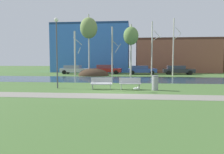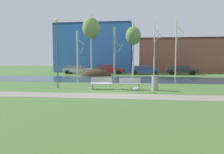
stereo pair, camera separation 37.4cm
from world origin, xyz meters
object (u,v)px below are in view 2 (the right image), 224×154
Objects in this scene: parked_van_nearest_silver at (77,69)px; parked_hatch_third_blue at (144,70)px; trash_bin at (155,83)px; streetlamp at (57,42)px; parked_sedan_second_red at (109,69)px; bench_right at (130,83)px; parked_wagon_fourth_dark at (181,70)px; seagull at (136,89)px; bench_left at (101,83)px.

parked_van_nearest_silver reaches higher than parked_hatch_third_blue.
streetlamp is (-7.39, 0.40, 3.03)m from trash_bin.
parked_hatch_third_blue is (5.58, -0.54, -0.04)m from parked_sedan_second_red.
streetlamp is at bearing 176.94° from trash_bin.
trash_bin is (1.79, -0.21, 0.08)m from bench_right.
parked_hatch_third_blue is at bearing -177.45° from parked_wagon_fourth_dark.
seagull is at bearing -61.87° from parked_van_nearest_silver.
trash_bin is 8.00m from streetlamp.
parked_van_nearest_silver reaches higher than bench_right.
bench_right is 3.44× the size of seagull.
parked_wagon_fourth_dark is at bearing 69.82° from seagull.
streetlamp is 18.23m from parked_sedan_second_red.
bench_left is 1.00× the size of bench_right.
parked_wagon_fourth_dark reaches higher than trash_bin.
bench_right is 19.96m from parked_van_nearest_silver.
parked_hatch_third_blue reaches higher than seagull.
parked_hatch_third_blue is at bearing -0.52° from parked_van_nearest_silver.
streetlamp is 1.18× the size of parked_hatch_third_blue.
parked_sedan_second_red reaches higher than trash_bin.
parked_sedan_second_red is at bearing 178.49° from parked_wagon_fourth_dark.
streetlamp reaches higher than bench_left.
parked_wagon_fourth_dark is (9.28, 17.84, 0.27)m from bench_left.
parked_hatch_third_blue is (-0.23, 17.80, 0.19)m from trash_bin.
seagull is 6.98m from streetlamp.
streetlamp is 1.13× the size of parked_wagon_fourth_dark.
bench_left is at bearing -117.49° from parked_wagon_fourth_dark.
streetlamp is at bearing -125.84° from parked_wagon_fourth_dark.
streetlamp is (-6.04, 0.61, 3.45)m from seagull.
trash_bin is at bearing -72.43° from parked_sedan_second_red.
parked_van_nearest_silver is (-9.69, 18.11, 0.62)m from seagull.
parked_sedan_second_red is at bearing 107.57° from trash_bin.
trash_bin is 19.24m from parked_sedan_second_red.
streetlamp reaches higher than parked_van_nearest_silver.
trash_bin is 21.03m from parked_van_nearest_silver.
bench_left is 0.36× the size of parked_sedan_second_red.
bench_right is (2.13, -0.00, 0.00)m from bench_left.
bench_left is 0.36× the size of parked_hatch_third_blue.
parked_sedan_second_red is (-5.81, 18.34, 0.23)m from trash_bin.
bench_right is 19.22m from parked_wagon_fourth_dark.
bench_left is at bearing -68.08° from parked_van_nearest_silver.
parked_hatch_third_blue is at bearing 86.42° from seagull.
parked_sedan_second_red reaches higher than parked_van_nearest_silver.
seagull is 0.10× the size of parked_wagon_fourth_dark.
parked_wagon_fourth_dark reaches higher than bench_left.
seagull is 20.55m from parked_van_nearest_silver.
bench_right is 6.41m from streetlamp.
parked_sedan_second_red is at bearing 4.87° from parked_van_nearest_silver.
bench_right is at bearing 135.37° from seagull.
parked_sedan_second_red is at bearing 84.96° from streetlamp.
parked_hatch_third_blue reaches higher than bench_right.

